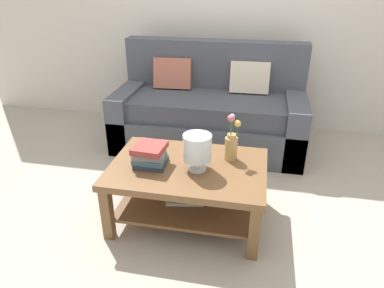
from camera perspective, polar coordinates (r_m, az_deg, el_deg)
ground_plane at (r=3.06m, az=2.50°, el=-7.96°), size 10.00×10.00×0.00m
back_wall at (r=4.18m, az=6.73°, el=21.12°), size 6.40×0.12×2.70m
couch at (r=3.77m, az=2.91°, el=5.23°), size 1.94×0.90×1.06m
coffee_table at (r=2.60m, az=-0.68°, el=-5.94°), size 1.12×0.77×0.46m
book_stack_main at (r=2.52m, az=-6.84°, el=-1.84°), size 0.23×0.23×0.16m
glass_hurricane_vase at (r=2.41m, az=0.85°, el=-0.73°), size 0.20×0.20×0.27m
flower_pitcher at (r=2.58m, az=6.40°, el=0.08°), size 0.11×0.09×0.36m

